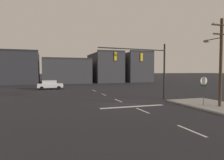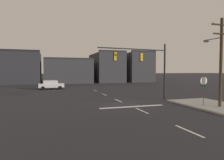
% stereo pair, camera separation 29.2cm
% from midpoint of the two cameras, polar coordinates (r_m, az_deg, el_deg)
% --- Properties ---
extents(ground_plane, '(400.00, 400.00, 0.00)m').
position_cam_midpoint_polar(ground_plane, '(21.08, 4.01, -6.60)').
color(ground_plane, '#232328').
extents(sidewalk_near_corner, '(5.00, 8.00, 0.15)m').
position_cam_midpoint_polar(sidewalk_near_corner, '(21.79, 26.84, -6.38)').
color(sidewalk_near_corner, gray).
rests_on(sidewalk_near_corner, ground).
extents(stop_bar_paint, '(6.40, 0.50, 0.01)m').
position_cam_midpoint_polar(stop_bar_paint, '(19.26, 6.21, -7.48)').
color(stop_bar_paint, silver).
rests_on(stop_bar_paint, ground).
extents(lane_centreline, '(0.16, 26.40, 0.01)m').
position_cam_midpoint_polar(lane_centreline, '(22.93, 2.17, -5.83)').
color(lane_centreline, silver).
rests_on(lane_centreline, ground).
extents(signal_mast_near_side, '(8.43, 0.92, 6.57)m').
position_cam_midpoint_polar(signal_mast_near_side, '(23.35, 10.03, 5.00)').
color(signal_mast_near_side, black).
rests_on(signal_mast_near_side, ground).
extents(stop_sign, '(0.76, 0.64, 2.83)m').
position_cam_midpoint_polar(stop_sign, '(20.58, 24.84, -1.06)').
color(stop_sign, '#56565B').
rests_on(stop_sign, ground).
extents(car_lot_nearside, '(4.52, 2.08, 1.61)m').
position_cam_midpoint_polar(car_lot_nearside, '(38.02, -16.63, -1.24)').
color(car_lot_nearside, silver).
rests_on(car_lot_nearside, ground).
extents(utility_pole, '(2.20, 2.12, 8.05)m').
position_cam_midpoint_polar(utility_pole, '(20.74, 28.52, 5.40)').
color(utility_pole, '#423323').
rests_on(utility_pole, ground).
extents(building_row, '(42.84, 13.92, 9.03)m').
position_cam_midpoint_polar(building_row, '(57.51, -8.76, 3.09)').
color(building_row, '#2D2D33').
rests_on(building_row, ground).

